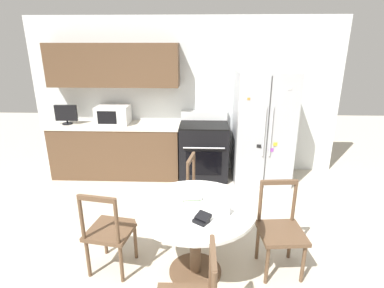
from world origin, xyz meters
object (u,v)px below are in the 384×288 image
(refrigerator, at_px, (263,128))
(dining_chair_left, at_px, (109,232))
(oven_range, at_px, (204,150))
(dining_chair_right, at_px, (280,231))
(candle_glass, at_px, (226,210))
(microwave, at_px, (113,115))
(countertop_tv, at_px, (66,114))
(dining_chair_far, at_px, (204,194))
(wallet, at_px, (202,219))

(refrigerator, distance_m, dining_chair_left, 2.92)
(refrigerator, bearing_deg, oven_range, 175.80)
(dining_chair_right, height_order, candle_glass, dining_chair_right)
(oven_range, height_order, dining_chair_right, oven_range)
(microwave, distance_m, countertop_tv, 0.76)
(refrigerator, xyz_separation_m, oven_range, (-0.94, 0.07, -0.42))
(countertop_tv, distance_m, dining_chair_right, 3.79)
(dining_chair_left, distance_m, dining_chair_right, 1.67)
(countertop_tv, height_order, dining_chair_right, countertop_tv)
(microwave, distance_m, dining_chair_far, 2.24)
(microwave, bearing_deg, oven_range, -2.34)
(oven_range, bearing_deg, microwave, 177.66)
(refrigerator, distance_m, dining_chair_right, 2.19)
(microwave, bearing_deg, candle_glass, -55.77)
(dining_chair_right, bearing_deg, oven_range, -76.21)
(countertop_tv, xyz_separation_m, wallet, (2.25, -2.55, -0.30))
(dining_chair_left, height_order, dining_chair_right, same)
(oven_range, bearing_deg, wallet, -90.39)
(oven_range, height_order, dining_chair_left, oven_range)
(microwave, xyz_separation_m, wallet, (1.49, -2.61, -0.28))
(oven_range, distance_m, candle_glass, 2.46)
(microwave, xyz_separation_m, candle_glass, (1.70, -2.49, -0.27))
(dining_chair_left, xyz_separation_m, wallet, (0.90, -0.27, 0.34))
(countertop_tv, relative_size, candle_glass, 4.07)
(dining_chair_far, distance_m, candle_glass, 1.04)
(dining_chair_far, bearing_deg, microwave, -125.76)
(dining_chair_far, distance_m, dining_chair_right, 1.05)
(refrigerator, bearing_deg, dining_chair_left, -129.91)
(dining_chair_left, relative_size, dining_chair_right, 1.00)
(microwave, bearing_deg, wallet, -60.32)
(oven_range, height_order, dining_chair_far, oven_range)
(oven_range, relative_size, microwave, 2.05)
(refrigerator, relative_size, wallet, 10.28)
(oven_range, bearing_deg, dining_chair_left, -111.87)
(dining_chair_left, distance_m, candle_glass, 1.17)
(oven_range, relative_size, dining_chair_left, 1.20)
(microwave, height_order, dining_chair_right, microwave)
(refrigerator, bearing_deg, dining_chair_far, -123.72)
(dining_chair_right, xyz_separation_m, wallet, (-0.77, -0.35, 0.34))
(oven_range, height_order, wallet, oven_range)
(oven_range, relative_size, dining_chair_far, 1.20)
(dining_chair_left, bearing_deg, dining_chair_far, 51.27)
(oven_range, relative_size, dining_chair_right, 1.20)
(refrigerator, xyz_separation_m, dining_chair_right, (-0.19, -2.14, -0.45))
(candle_glass, bearing_deg, dining_chair_left, 172.54)
(candle_glass, distance_m, wallet, 0.24)
(oven_range, height_order, microwave, microwave)
(refrigerator, xyz_separation_m, dining_chair_left, (-1.85, -2.22, -0.45))
(refrigerator, relative_size, dining_chair_right, 1.97)
(candle_glass, bearing_deg, countertop_tv, 135.37)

